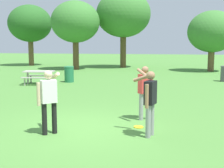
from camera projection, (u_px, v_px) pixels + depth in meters
ground_plane at (85, 128)px, 8.15m from camera, size 120.00×120.00×0.00m
person_thrower at (49, 97)px, 7.47m from camera, size 0.48×0.84×1.64m
person_catcher at (145, 89)px, 8.90m from camera, size 0.48×0.84×1.64m
person_bystander at (150, 99)px, 7.28m from camera, size 0.64×0.73×1.64m
frisbee at (139, 127)px, 8.19m from camera, size 0.27×0.27×0.03m
picnic_table_near at (39, 75)px, 16.89m from camera, size 1.92×1.69×0.77m
trash_can_beside_table at (69, 74)px, 17.83m from camera, size 0.59×0.59×0.96m
tree_tall_left at (30, 24)px, 31.17m from camera, size 4.57×4.57×6.40m
tree_broad_center at (75, 22)px, 26.22m from camera, size 4.35×4.35×6.11m
tree_far_right at (123, 14)px, 28.33m from camera, size 5.24×5.24×7.38m
tree_slender_mid at (212, 32)px, 24.55m from camera, size 4.08×4.08×5.06m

